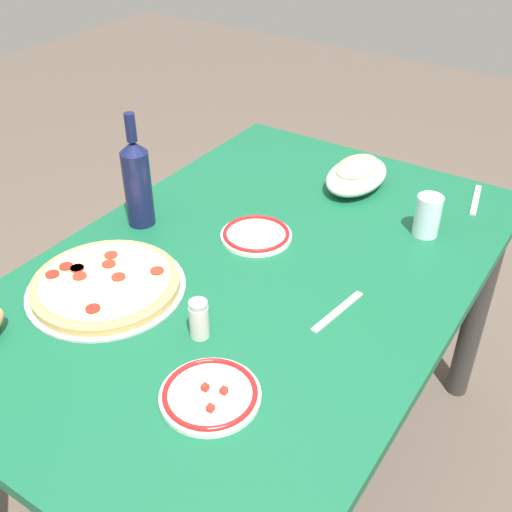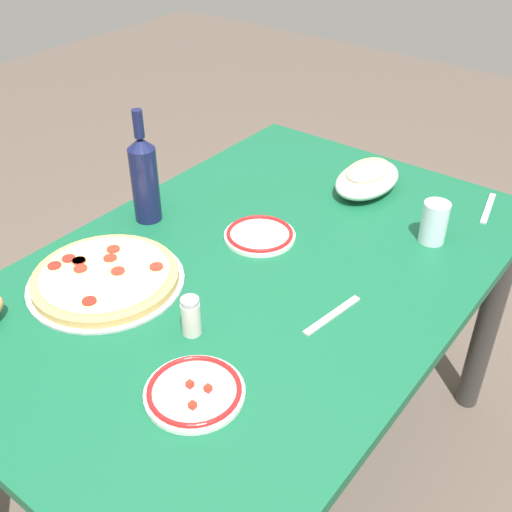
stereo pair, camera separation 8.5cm
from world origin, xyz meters
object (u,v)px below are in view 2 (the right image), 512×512
Objects in this scene: spice_shaker at (191,316)px; baked_pasta_dish at (367,178)px; pepperoni_pizza at (105,278)px; wine_bottle at (143,178)px; dining_table at (256,304)px; side_plate_near at (194,391)px; water_glass at (434,222)px; side_plate_far at (260,235)px.

baked_pasta_dish is at bearing -179.07° from spice_shaker.
wine_bottle is at bearing -153.87° from pepperoni_pizza.
dining_table is 4.00× the size of pepperoni_pizza.
baked_pasta_dish is (-0.48, 0.02, 0.16)m from dining_table.
side_plate_near is (0.38, 0.15, 0.12)m from dining_table.
water_glass is 0.43m from side_plate_far.
side_plate_near reaches higher than dining_table.
water_glass reaches higher than spice_shaker.
spice_shaker is at bearing -21.56° from water_glass.
baked_pasta_dish is at bearing 177.13° from dining_table.
side_plate_near reaches higher than side_plate_far.
dining_table is at bearing -158.15° from side_plate_near.
side_plate_near is at bearing 8.55° from baked_pasta_dish.
side_plate_near is (0.87, 0.13, -0.03)m from baked_pasta_dish.
wine_bottle is 0.33m from side_plate_far.
pepperoni_pizza is 1.47× the size of baked_pasta_dish.
wine_bottle is (0.48, -0.38, 0.08)m from baked_pasta_dish.
baked_pasta_dish is (-0.74, 0.26, 0.03)m from pepperoni_pizza.
wine_bottle is 1.67× the size of side_plate_far.
side_plate_near is (0.13, 0.39, -0.01)m from pepperoni_pizza.
water_glass is at bearing 119.32° from wine_bottle.
dining_table is 0.31m from spice_shaker.
water_glass is 0.66m from spice_shaker.
pepperoni_pizza is 0.41m from side_plate_near.
pepperoni_pizza is at bearing -42.02° from dining_table.
pepperoni_pizza is 1.18× the size of wine_bottle.
pepperoni_pizza is 0.80m from water_glass.
wine_bottle reaches higher than baked_pasta_dish.
spice_shaker reaches higher than side_plate_near.
water_glass is (-0.61, 0.51, 0.04)m from pepperoni_pizza.
dining_table is 13.23× the size of water_glass.
baked_pasta_dish is 2.24× the size of water_glass.
baked_pasta_dish is 0.62m from wine_bottle.
wine_bottle is 2.81× the size of water_glass.
side_plate_near is at bearing 21.85° from dining_table.
spice_shaker is (0.26, 0.04, 0.16)m from dining_table.
pepperoni_pizza is at bearing -108.34° from side_plate_near.
side_plate_far is (-0.49, -0.22, -0.00)m from side_plate_near.
water_glass reaches higher than side_plate_near.
spice_shaker reaches higher than baked_pasta_dish.
baked_pasta_dish is at bearing 141.89° from wine_bottle.
side_plate_near is (0.74, -0.12, -0.04)m from water_glass.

